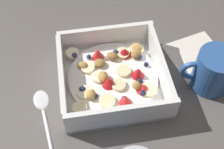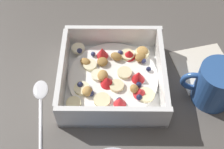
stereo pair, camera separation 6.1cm
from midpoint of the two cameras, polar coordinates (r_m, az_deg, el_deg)
The scene contains 5 objects.
ground_plane at distance 0.62m, azimuth 2.99°, elevation -3.22°, with size 2.40×2.40×0.00m, color #56514C.
fruit_bowl at distance 0.62m, azimuth 2.93°, elevation -0.67°, with size 0.21×0.21×0.07m.
spoon at distance 0.62m, azimuth -10.99°, elevation -5.09°, with size 0.05×0.17×0.01m.
coffee_mug at distance 0.62m, azimuth 21.83°, elevation -2.04°, with size 0.11×0.08×0.09m.
folded_napkin at distance 0.70m, azimuth 19.69°, elevation 1.10°, with size 0.12×0.12×0.01m, color silver.
Camera 2 is at (-0.00, 0.34, 0.52)m, focal length 47.50 mm.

